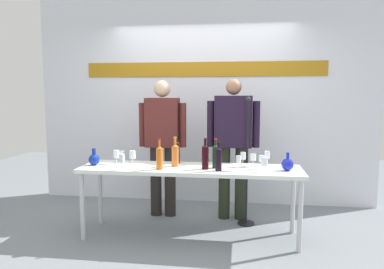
{
  "coord_description": "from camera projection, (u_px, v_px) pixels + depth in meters",
  "views": [
    {
      "loc": [
        0.53,
        -3.73,
        1.55
      ],
      "look_at": [
        0.0,
        0.15,
        1.1
      ],
      "focal_mm": 33.63,
      "sensor_mm": 36.0,
      "label": 1
    }
  ],
  "objects": [
    {
      "name": "wine_glass_right_5",
      "position": [
        267.0,
        155.0,
        3.93
      ],
      "size": [
        0.06,
        0.06,
        0.16
      ],
      "color": "white",
      "rests_on": "display_table"
    },
    {
      "name": "display_table",
      "position": [
        190.0,
        173.0,
        3.84
      ],
      "size": [
        2.35,
        0.59,
        0.77
      ],
      "color": "white",
      "rests_on": "ground"
    },
    {
      "name": "wine_glass_left_2",
      "position": [
        122.0,
        154.0,
        4.16
      ],
      "size": [
        0.06,
        0.06,
        0.13
      ],
      "color": "white",
      "rests_on": "display_table"
    },
    {
      "name": "wine_glass_left_1",
      "position": [
        133.0,
        155.0,
        3.9
      ],
      "size": [
        0.07,
        0.07,
        0.17
      ],
      "color": "white",
      "rests_on": "display_table"
    },
    {
      "name": "wine_bottle_4",
      "position": [
        216.0,
        155.0,
        3.78
      ],
      "size": [
        0.07,
        0.07,
        0.31
      ],
      "color": "#1A301C",
      "rests_on": "display_table"
    },
    {
      "name": "wine_bottle_3",
      "position": [
        177.0,
        151.0,
        4.04
      ],
      "size": [
        0.07,
        0.07,
        0.32
      ],
      "color": "black",
      "rests_on": "display_table"
    },
    {
      "name": "decanter_blue_left",
      "position": [
        94.0,
        159.0,
        3.94
      ],
      "size": [
        0.12,
        0.12,
        0.19
      ],
      "color": "navy",
      "rests_on": "display_table"
    },
    {
      "name": "wine_glass_left_0",
      "position": [
        122.0,
        159.0,
        3.69
      ],
      "size": [
        0.06,
        0.06,
        0.16
      ],
      "color": "white",
      "rests_on": "display_table"
    },
    {
      "name": "wine_bottle_2",
      "position": [
        175.0,
        154.0,
        3.87
      ],
      "size": [
        0.08,
        0.08,
        0.32
      ],
      "color": "orange",
      "rests_on": "display_table"
    },
    {
      "name": "wine_glass_right_4",
      "position": [
        243.0,
        156.0,
        3.85
      ],
      "size": [
        0.06,
        0.06,
        0.16
      ],
      "color": "white",
      "rests_on": "display_table"
    },
    {
      "name": "microphone_stand",
      "position": [
        247.0,
        183.0,
        4.23
      ],
      "size": [
        0.2,
        0.2,
        1.51
      ],
      "color": "black",
      "rests_on": "ground"
    },
    {
      "name": "back_wall",
      "position": [
        203.0,
        97.0,
        5.07
      ],
      "size": [
        4.75,
        0.11,
        3.0
      ],
      "color": "white",
      "rests_on": "ground"
    },
    {
      "name": "wine_bottle_1",
      "position": [
        159.0,
        157.0,
        3.71
      ],
      "size": [
        0.07,
        0.07,
        0.32
      ],
      "color": "orange",
      "rests_on": "display_table"
    },
    {
      "name": "wine_glass_right_3",
      "position": [
        265.0,
        162.0,
        3.58
      ],
      "size": [
        0.06,
        0.06,
        0.15
      ],
      "color": "white",
      "rests_on": "display_table"
    },
    {
      "name": "wine_bottle_5",
      "position": [
        219.0,
        158.0,
        3.64
      ],
      "size": [
        0.07,
        0.07,
        0.31
      ],
      "color": "black",
      "rests_on": "display_table"
    },
    {
      "name": "presenter_right",
      "position": [
        233.0,
        139.0,
        4.37
      ],
      "size": [
        0.64,
        0.22,
        1.72
      ],
      "color": "black",
      "rests_on": "ground"
    },
    {
      "name": "ground_plane",
      "position": [
        190.0,
        236.0,
        3.92
      ],
      "size": [
        10.0,
        10.0,
        0.0
      ],
      "primitive_type": "plane",
      "color": "slate"
    },
    {
      "name": "wine_bottle_0",
      "position": [
        205.0,
        156.0,
        3.72
      ],
      "size": [
        0.07,
        0.07,
        0.32
      ],
      "color": "black",
      "rests_on": "display_table"
    },
    {
      "name": "wine_glass_right_0",
      "position": [
        238.0,
        160.0,
        3.66
      ],
      "size": [
        0.06,
        0.06,
        0.15
      ],
      "color": "white",
      "rests_on": "display_table"
    },
    {
      "name": "wine_glass_right_1",
      "position": [
        253.0,
        158.0,
        3.85
      ],
      "size": [
        0.06,
        0.06,
        0.14
      ],
      "color": "white",
      "rests_on": "display_table"
    },
    {
      "name": "decanter_blue_right",
      "position": [
        288.0,
        164.0,
        3.66
      ],
      "size": [
        0.12,
        0.12,
        0.19
      ],
      "color": "#1A24B8",
      "rests_on": "display_table"
    },
    {
      "name": "presenter_left",
      "position": [
        163.0,
        139.0,
        4.49
      ],
      "size": [
        0.6,
        0.22,
        1.71
      ],
      "color": "black",
      "rests_on": "ground"
    },
    {
      "name": "wine_glass_left_3",
      "position": [
        116.0,
        154.0,
        4.02
      ],
      "size": [
        0.07,
        0.07,
        0.15
      ],
      "color": "white",
      "rests_on": "display_table"
    },
    {
      "name": "wine_glass_right_2",
      "position": [
        262.0,
        159.0,
        3.73
      ],
      "size": [
        0.06,
        0.06,
        0.14
      ],
      "color": "white",
      "rests_on": "display_table"
    }
  ]
}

